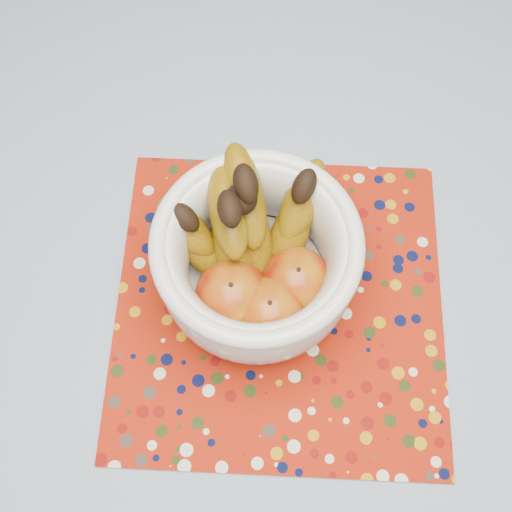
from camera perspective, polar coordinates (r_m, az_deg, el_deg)
name	(u,v)px	position (r m, az deg, el deg)	size (l,w,h in m)	color
table	(263,302)	(0.83, 0.71, -4.44)	(1.20, 1.20, 0.75)	brown
tablecloth	(264,283)	(0.75, 0.78, -2.54)	(1.32, 1.32, 0.01)	slate
placemat	(279,304)	(0.74, 2.23, -4.56)	(0.40, 0.40, 0.00)	maroon
fruit_bowl	(254,252)	(0.67, -0.23, 0.34)	(0.28, 0.24, 0.19)	silver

